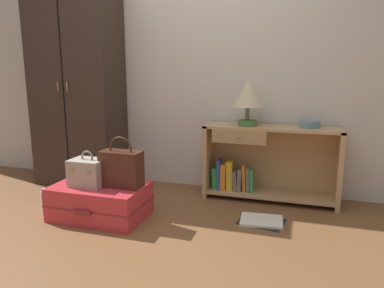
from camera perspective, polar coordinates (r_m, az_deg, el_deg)
The scene contains 11 objects.
ground_plane at distance 2.54m, azimuth -10.60°, elevation -16.03°, with size 9.00×9.00×0.00m, color brown.
back_wall at distance 3.64m, azimuth -0.01°, elevation 13.70°, with size 6.40×0.10×2.60m, color beige.
wardrobe at distance 3.87m, azimuth -17.58°, elevation 8.76°, with size 0.86×0.47×2.02m.
bookshelf at distance 3.37m, azimuth 11.25°, elevation -2.90°, with size 1.19×0.34×0.68m.
table_lamp at distance 3.25m, azimuth 8.81°, elevation 7.61°, with size 0.28×0.28×0.41m.
bowl at distance 3.30m, azimuth 18.01°, elevation 2.98°, with size 0.17×0.17×0.06m, color slate.
suitcase_large at distance 3.04m, azimuth -14.22°, elevation -8.67°, with size 0.73×0.50×0.27m.
train_case at distance 2.98m, azimuth -16.02°, elevation -4.28°, with size 0.27×0.21×0.28m.
handbag at distance 2.88m, azimuth -11.04°, elevation -3.76°, with size 0.32×0.16×0.40m.
bottle at distance 3.28m, azimuth -22.04°, elevation -8.34°, with size 0.07×0.07×0.21m.
open_book_on_floor at distance 2.95m, azimuth 10.87°, elevation -11.76°, with size 0.38×0.32×0.02m.
Camera 1 is at (1.09, -1.97, 1.17)m, focal length 33.95 mm.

